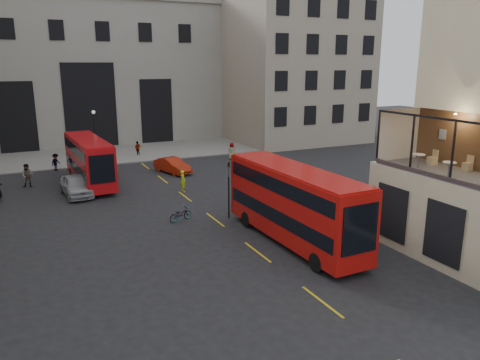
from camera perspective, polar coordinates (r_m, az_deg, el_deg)
name	(u,v)px	position (r m, az deg, el deg)	size (l,w,h in m)	color
ground	(359,292)	(22.24, 14.29, -13.12)	(140.00, 140.00, 0.00)	black
host_frontage	(466,224)	(25.82, 25.83, -4.84)	(3.00, 11.00, 4.50)	tan
cafe_floor	(471,179)	(25.22, 26.38, 0.12)	(3.00, 10.00, 0.10)	slate
gateway	(82,67)	(63.44, -18.76, 12.87)	(35.00, 10.60, 18.00)	gray
building_right	(286,59)	(64.10, 5.66, 14.43)	(16.60, 18.60, 20.00)	gray
pavement_far	(91,155)	(54.33, -17.68, 2.92)	(40.00, 12.00, 0.12)	slate
traffic_light_near	(229,182)	(30.48, -1.39, -0.28)	(0.16, 0.20, 3.80)	black
street_lamp_b	(95,139)	(50.03, -17.21, 4.76)	(0.36, 0.36, 5.33)	black
bus_near	(294,201)	(26.42, 6.58, -2.61)	(2.80, 10.98, 4.35)	#A70E0B
bus_far	(89,159)	(40.95, -17.94, 2.46)	(2.75, 9.95, 3.93)	red
car_a	(76,185)	(38.16, -19.36, -0.64)	(1.91, 4.74, 1.61)	#ABAEB3
car_b	(173,165)	(43.95, -8.22, 1.77)	(1.49, 4.26, 1.40)	#9D1E09
bicycle	(180,214)	(30.65, -7.27, -4.17)	(0.59, 1.70, 0.90)	gray
cyclist	(183,181)	(37.38, -6.98, -0.12)	(0.63, 0.42, 1.74)	#CEDC17
pedestrian_a	(28,176)	(42.17, -24.47, 0.49)	(0.95, 0.74, 1.96)	gray
pedestrian_b	(56,162)	(47.66, -21.54, 2.03)	(1.06, 0.61, 1.64)	gray
pedestrian_c	(138,149)	(52.53, -12.36, 3.75)	(0.96, 0.40, 1.64)	gray
pedestrian_d	(232,151)	(49.50, -1.01, 3.53)	(0.87, 0.57, 1.79)	gray
cafe_table_mid	(449,167)	(24.66, 24.14, 1.42)	(0.63, 0.63, 0.78)	beige
cafe_table_far	(418,159)	(25.84, 20.89, 2.36)	(0.67, 0.67, 0.84)	beige
cafe_chair_c	(467,166)	(26.75, 25.99, 1.54)	(0.41, 0.41, 0.79)	tan
cafe_chair_d	(432,160)	(27.52, 22.40, 2.24)	(0.43, 0.43, 0.82)	#DDB77F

